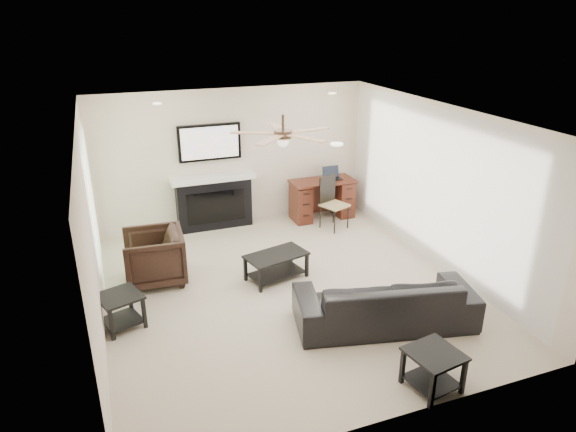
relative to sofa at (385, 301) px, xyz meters
name	(u,v)px	position (x,y,z in m)	size (l,w,h in m)	color
room_shell	(297,175)	(-0.69, 1.34, 1.35)	(5.50, 5.54, 2.52)	beige
sofa	(385,301)	(0.00, 0.00, 0.00)	(2.26, 0.88, 0.66)	black
armchair	(154,257)	(-2.60, 2.15, 0.06)	(0.84, 0.86, 0.78)	black
coffee_table	(276,266)	(-0.90, 1.60, -0.13)	(0.90, 0.50, 0.40)	black
end_table_near	(433,370)	(-0.15, -1.25, -0.10)	(0.52, 0.52, 0.45)	black
end_table_left	(121,311)	(-3.15, 1.10, -0.10)	(0.50, 0.50, 0.45)	black
fireplace_unit	(213,178)	(-1.31, 3.84, 0.63)	(1.52, 0.34, 1.91)	black
desk	(322,199)	(0.73, 3.59, 0.05)	(1.22, 0.56, 0.76)	#3D190F
desk_chair	(335,203)	(0.73, 3.04, 0.16)	(0.42, 0.44, 0.97)	black
laptop	(333,174)	(0.93, 3.57, 0.55)	(0.33, 0.24, 0.23)	black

